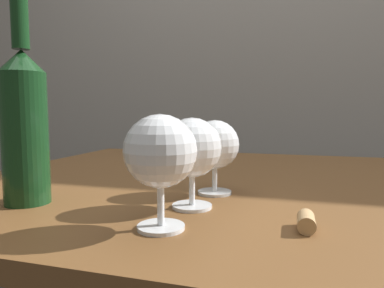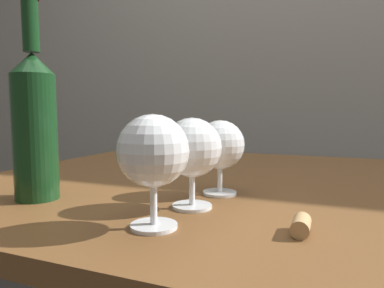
% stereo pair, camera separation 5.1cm
% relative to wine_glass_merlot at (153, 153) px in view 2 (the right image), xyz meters
% --- Properties ---
extents(back_wall, '(5.00, 0.08, 2.60)m').
position_rel_wine_glass_merlot_xyz_m(back_wall, '(0.10, 1.46, 0.47)').
color(back_wall, gray).
rests_on(back_wall, ground_plane).
extents(dining_table, '(1.27, 0.94, 0.74)m').
position_rel_wine_glass_merlot_xyz_m(dining_table, '(0.10, 0.34, -0.18)').
color(dining_table, brown).
rests_on(dining_table, ground_plane).
extents(wine_glass_merlot, '(0.09, 0.09, 0.14)m').
position_rel_wine_glass_merlot_xyz_m(wine_glass_merlot, '(0.00, 0.00, 0.00)').
color(wine_glass_merlot, white).
rests_on(wine_glass_merlot, dining_table).
extents(wine_glass_port, '(0.09, 0.09, 0.14)m').
position_rel_wine_glass_merlot_xyz_m(wine_glass_port, '(0.01, 0.10, -0.01)').
color(wine_glass_port, white).
rests_on(wine_glass_port, dining_table).
extents(wine_glass_white, '(0.09, 0.09, 0.13)m').
position_rel_wine_glass_merlot_xyz_m(wine_glass_white, '(0.02, 0.20, -0.01)').
color(wine_glass_white, white).
rests_on(wine_glass_white, dining_table).
extents(wine_bottle, '(0.07, 0.07, 0.33)m').
position_rel_wine_glass_merlot_xyz_m(wine_bottle, '(-0.25, 0.05, 0.03)').
color(wine_bottle, '#143819').
rests_on(wine_bottle, dining_table).
extents(cork, '(0.02, 0.04, 0.02)m').
position_rel_wine_glass_merlot_xyz_m(cork, '(0.17, 0.05, -0.08)').
color(cork, tan).
rests_on(cork, dining_table).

